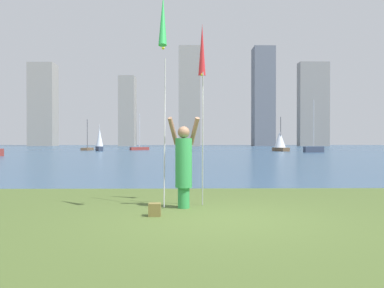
{
  "coord_description": "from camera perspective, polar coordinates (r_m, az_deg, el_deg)",
  "views": [
    {
      "loc": [
        -0.58,
        -7.1,
        1.38
      ],
      "look_at": [
        -0.29,
        10.8,
        1.22
      ],
      "focal_mm": 38.08,
      "sensor_mm": 36.0,
      "label": 1
    }
  ],
  "objects": [
    {
      "name": "skyline_tower_0",
      "position": [
        111.52,
        -20.15,
        5.17
      ],
      "size": [
        6.36,
        5.22,
        21.09
      ],
      "color": "gray",
      "rests_on": "ground"
    },
    {
      "name": "skyline_tower_1",
      "position": [
        102.56,
        -9.03,
        4.53
      ],
      "size": [
        3.88,
        5.19,
        17.23
      ],
      "color": "gray",
      "rests_on": "ground"
    },
    {
      "name": "kite_flag_left",
      "position": [
        8.17,
        -4.09,
        15.99
      ],
      "size": [
        0.16,
        1.16,
        4.2
      ],
      "color": "#B2B2B7",
      "rests_on": "ground"
    },
    {
      "name": "skyline_tower_2",
      "position": [
        100.24,
        -0.36,
        6.64
      ],
      "size": [
        5.22,
        4.52,
        24.25
      ],
      "color": "gray",
      "rests_on": "ground"
    },
    {
      "name": "sailboat_5",
      "position": [
        55.5,
        -12.83,
        0.51
      ],
      "size": [
        1.38,
        1.99,
        3.63
      ],
      "color": "#333D51",
      "rests_on": "ground"
    },
    {
      "name": "kite_flag_right",
      "position": [
        9.01,
        1.42,
        12.41
      ],
      "size": [
        0.16,
        0.61,
        3.9
      ],
      "color": "#B2B2B7",
      "rests_on": "ground"
    },
    {
      "name": "sailboat_7",
      "position": [
        49.49,
        16.67,
        -0.63
      ],
      "size": [
        2.51,
        1.16,
        6.15
      ],
      "color": "#333D51",
      "rests_on": "ground"
    },
    {
      "name": "skyline_tower_4",
      "position": [
        109.66,
        16.61,
        5.35
      ],
      "size": [
        7.57,
        3.28,
        21.44
      ],
      "color": "gray",
      "rests_on": "ground"
    },
    {
      "name": "sailboat_0",
      "position": [
        59.79,
        -7.36,
        -0.5
      ],
      "size": [
        2.74,
        2.17,
        5.31
      ],
      "color": "maroon",
      "rests_on": "ground"
    },
    {
      "name": "person",
      "position": [
        8.29,
        -1.17,
        -2.71
      ],
      "size": [
        0.68,
        0.5,
        1.86
      ],
      "rotation": [
        0.0,
        0.0,
        -0.08
      ],
      "color": "green",
      "rests_on": "ground"
    },
    {
      "name": "skyline_tower_3",
      "position": [
        103.98,
        9.95,
        6.51
      ],
      "size": [
        5.19,
        5.33,
        24.62
      ],
      "color": "slate",
      "rests_on": "ground"
    },
    {
      "name": "sailboat_2",
      "position": [
        54.33,
        12.23,
        0.37
      ],
      "size": [
        1.85,
        3.12,
        4.45
      ],
      "color": "brown",
      "rests_on": "ground"
    },
    {
      "name": "sailboat_1",
      "position": [
        59.35,
        -14.45,
        -0.62
      ],
      "size": [
        1.22,
        2.96,
        4.38
      ],
      "color": "brown",
      "rests_on": "ground"
    },
    {
      "name": "bag",
      "position": [
        7.53,
        -5.25,
        -9.13
      ],
      "size": [
        0.22,
        0.2,
        0.23
      ],
      "color": "olive",
      "rests_on": "ground"
    },
    {
      "name": "ground",
      "position": [
        58.08,
        -0.35,
        -0.93
      ],
      "size": [
        120.0,
        138.0,
        0.12
      ],
      "color": "#475B28"
    }
  ]
}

